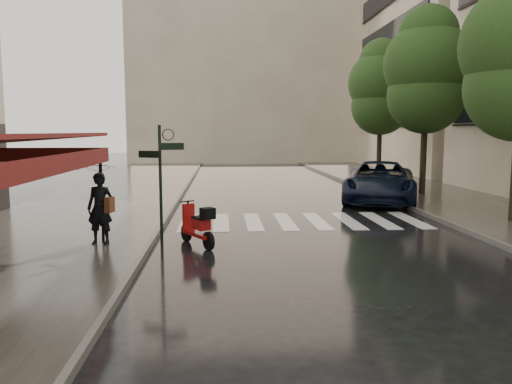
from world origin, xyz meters
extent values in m
plane|color=black|center=(0.00, 0.00, 0.00)|extent=(120.00, 120.00, 0.00)
cube|color=#38332D|center=(-4.50, 12.00, 0.06)|extent=(6.00, 60.00, 0.12)
cube|color=#38332D|center=(10.25, 12.00, 0.06)|extent=(5.50, 60.00, 0.12)
cube|color=#595651|center=(-1.45, 12.00, 0.07)|extent=(0.12, 60.00, 0.16)
cube|color=#595651|center=(7.45, 12.00, 0.07)|extent=(0.12, 60.00, 0.16)
cube|color=silver|center=(-0.70, 6.00, 0.01)|extent=(0.50, 3.20, 0.01)
cube|color=silver|center=(0.35, 6.00, 0.01)|extent=(0.50, 3.20, 0.01)
cube|color=silver|center=(1.40, 6.00, 0.01)|extent=(0.50, 3.20, 0.01)
cube|color=silver|center=(2.45, 6.00, 0.01)|extent=(0.50, 3.20, 0.01)
cube|color=silver|center=(3.50, 6.00, 0.01)|extent=(0.50, 3.20, 0.01)
cube|color=silver|center=(4.55, 6.00, 0.01)|extent=(0.50, 3.20, 0.01)
cube|color=silver|center=(5.60, 6.00, 0.01)|extent=(0.50, 3.20, 0.01)
cube|color=silver|center=(6.65, 6.00, 0.01)|extent=(0.50, 3.20, 0.01)
cube|color=#4C0A0C|center=(-2.52, -0.50, 2.35)|extent=(0.04, 7.00, 0.35)
cylinder|color=black|center=(-2.65, 2.75, 1.29)|extent=(0.07, 0.07, 2.35)
cylinder|color=black|center=(-1.20, 3.00, 1.55)|extent=(0.08, 0.08, 3.10)
cube|color=black|center=(-0.90, 3.00, 2.55)|extent=(0.62, 0.26, 0.18)
cube|color=black|center=(-1.48, 3.00, 2.35)|extent=(0.56, 0.29, 0.18)
cube|color=tan|center=(16.50, 26.00, 9.25)|extent=(8.00, 16.00, 18.50)
cube|color=tan|center=(3.00, 38.00, 10.00)|extent=(22.00, 6.00, 20.00)
cylinder|color=black|center=(9.50, 12.00, 2.36)|extent=(0.28, 0.28, 4.48)
sphere|color=#1A3914|center=(9.50, 12.00, 4.52)|extent=(3.40, 3.40, 3.40)
sphere|color=#1A3914|center=(9.50, 12.00, 5.88)|extent=(3.80, 3.80, 3.80)
sphere|color=#1A3914|center=(9.50, 12.00, 7.16)|extent=(2.60, 2.60, 2.60)
cylinder|color=black|center=(9.70, 19.00, 2.30)|extent=(0.28, 0.28, 4.37)
sphere|color=#1A3914|center=(9.70, 19.00, 4.41)|extent=(3.40, 3.40, 3.40)
sphere|color=#1A3914|center=(9.70, 19.00, 5.74)|extent=(3.80, 3.80, 3.80)
sphere|color=#1A3914|center=(9.70, 19.00, 6.98)|extent=(2.60, 2.60, 2.60)
imported|color=black|center=(-2.66, 2.56, 1.02)|extent=(0.73, 0.54, 1.81)
imported|color=black|center=(-2.66, 2.56, 2.16)|extent=(1.25, 1.26, 0.98)
cube|color=#502815|center=(-2.41, 2.52, 1.12)|extent=(0.20, 0.36, 0.39)
cylinder|color=black|center=(0.04, 2.19, 0.23)|extent=(0.32, 0.45, 0.47)
cylinder|color=black|center=(-0.58, 3.23, 0.23)|extent=(0.32, 0.45, 0.47)
cube|color=maroon|center=(-0.28, 2.73, 0.31)|extent=(0.88, 1.23, 0.10)
cube|color=maroon|center=(-0.15, 2.52, 0.60)|extent=(0.52, 0.61, 0.27)
cube|color=maroon|center=(-0.50, 3.11, 0.68)|extent=(0.33, 0.26, 0.73)
cylinder|color=black|center=(-0.55, 3.19, 1.09)|extent=(0.40, 0.26, 0.04)
cube|color=black|center=(0.03, 2.21, 0.92)|extent=(0.42, 0.41, 0.27)
imported|color=black|center=(7.00, 10.37, 0.84)|extent=(4.60, 6.63, 1.68)
camera|label=1|loc=(0.38, -9.99, 2.94)|focal=35.00mm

